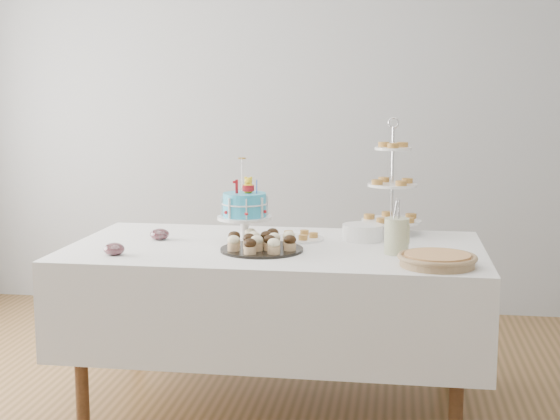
# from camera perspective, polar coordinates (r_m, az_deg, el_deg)

# --- Properties ---
(walls) EXTENTS (5.04, 4.04, 2.70)m
(walls) POSITION_cam_1_polar(r_m,az_deg,el_deg) (3.28, -1.18, 6.35)
(walls) COLOR #A3A6A8
(walls) RESTS_ON floor
(table) EXTENTS (1.92, 1.02, 0.77)m
(table) POSITION_cam_1_polar(r_m,az_deg,el_deg) (3.69, -0.34, -6.08)
(table) COLOR silver
(table) RESTS_ON floor
(birthday_cake) EXTENTS (0.26, 0.26, 0.40)m
(birthday_cake) POSITION_cam_1_polar(r_m,az_deg,el_deg) (3.72, -2.60, -0.67)
(birthday_cake) COLOR white
(birthday_cake) RESTS_ON table
(cupcake_tray) EXTENTS (0.38, 0.38, 0.09)m
(cupcake_tray) POSITION_cam_1_polar(r_m,az_deg,el_deg) (3.52, -1.35, -2.34)
(cupcake_tray) COLOR black
(cupcake_tray) RESTS_ON table
(pie) EXTENTS (0.33, 0.33, 0.05)m
(pie) POSITION_cam_1_polar(r_m,az_deg,el_deg) (3.28, 11.43, -3.55)
(pie) COLOR #A18757
(pie) RESTS_ON table
(tiered_stand) EXTENTS (0.30, 0.30, 0.59)m
(tiered_stand) POSITION_cam_1_polar(r_m,az_deg,el_deg) (3.95, 8.21, 1.78)
(tiered_stand) COLOR silver
(tiered_stand) RESTS_ON table
(plate_stack) EXTENTS (0.20, 0.20, 0.08)m
(plate_stack) POSITION_cam_1_polar(r_m,az_deg,el_deg) (3.79, 6.08, -1.63)
(plate_stack) COLOR white
(plate_stack) RESTS_ON table
(pastry_plate) EXTENTS (0.24, 0.24, 0.04)m
(pastry_plate) POSITION_cam_1_polar(r_m,az_deg,el_deg) (3.78, 1.43, -1.95)
(pastry_plate) COLOR white
(pastry_plate) RESTS_ON table
(jam_bowl_a) EXTENTS (0.09, 0.09, 0.06)m
(jam_bowl_a) POSITION_cam_1_polar(r_m,az_deg,el_deg) (3.51, -12.04, -2.83)
(jam_bowl_a) COLOR silver
(jam_bowl_a) RESTS_ON table
(jam_bowl_b) EXTENTS (0.09, 0.09, 0.06)m
(jam_bowl_b) POSITION_cam_1_polar(r_m,az_deg,el_deg) (3.82, -8.79, -1.78)
(jam_bowl_b) COLOR silver
(jam_bowl_b) RESTS_ON table
(utensil_pitcher) EXTENTS (0.11, 0.11, 0.24)m
(utensil_pitcher) POSITION_cam_1_polar(r_m,az_deg,el_deg) (3.48, 8.53, -1.78)
(utensil_pitcher) COLOR beige
(utensil_pitcher) RESTS_ON table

